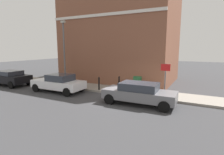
# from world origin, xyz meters

# --- Properties ---
(ground) EXTENTS (80.00, 80.00, 0.00)m
(ground) POSITION_xyz_m (0.00, 0.00, 0.00)
(ground) COLOR #38383A
(sidewalk) EXTENTS (2.29, 30.00, 0.15)m
(sidewalk) POSITION_xyz_m (2.05, 6.00, 0.07)
(sidewalk) COLOR gray
(sidewalk) RESTS_ON ground
(corner_building) EXTENTS (7.66, 10.82, 9.62)m
(corner_building) POSITION_xyz_m (6.98, 3.41, 4.81)
(corner_building) COLOR brown
(corner_building) RESTS_ON ground
(car_grey) EXTENTS (1.89, 4.44, 1.35)m
(car_grey) POSITION_xyz_m (-0.39, -1.23, 0.72)
(car_grey) COLOR slate
(car_grey) RESTS_ON ground
(car_white) EXTENTS (1.96, 4.28, 1.42)m
(car_white) POSITION_xyz_m (-0.28, 5.45, 0.73)
(car_white) COLOR silver
(car_white) RESTS_ON ground
(car_black) EXTENTS (2.03, 4.05, 1.38)m
(car_black) POSITION_xyz_m (-0.50, 11.35, 0.74)
(car_black) COLOR black
(car_black) RESTS_ON ground
(utility_cabinet) EXTENTS (0.46, 0.61, 1.15)m
(utility_cabinet) POSITION_xyz_m (2.22, -0.19, 0.68)
(utility_cabinet) COLOR #1E4C28
(utility_cabinet) RESTS_ON sidewalk
(bollard_near_cabinet) EXTENTS (0.14, 0.14, 1.04)m
(bollard_near_cabinet) POSITION_xyz_m (2.32, 1.41, 0.70)
(bollard_near_cabinet) COLOR black
(bollard_near_cabinet) RESTS_ON sidewalk
(bollard_far_kerb) EXTENTS (0.14, 0.14, 1.04)m
(bollard_far_kerb) POSITION_xyz_m (1.16, 2.61, 0.70)
(bollard_far_kerb) COLOR black
(bollard_far_kerb) RESTS_ON sidewalk
(street_sign) EXTENTS (0.08, 0.60, 2.30)m
(street_sign) POSITION_xyz_m (1.21, -2.44, 1.66)
(street_sign) COLOR #59595B
(street_sign) RESTS_ON sidewalk
(lamppost) EXTENTS (0.20, 0.44, 5.72)m
(lamppost) POSITION_xyz_m (2.09, 6.91, 3.30)
(lamppost) COLOR #59595B
(lamppost) RESTS_ON sidewalk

